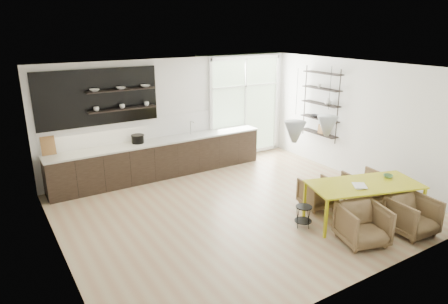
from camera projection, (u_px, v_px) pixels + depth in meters
room at (235, 127)px, 9.09m from camera, size 7.02×6.01×2.91m
kitchen_run at (157, 154)px, 10.00m from camera, size 5.54×0.69×2.75m
right_shelving at (321, 106)px, 10.50m from camera, size 0.26×1.22×1.90m
dining_table at (364, 186)px, 7.66m from camera, size 2.33×1.56×0.78m
armchair_back_left at (317, 193)px, 8.41m from camera, size 0.74×0.76×0.61m
armchair_back_right at (364, 187)px, 8.60m from camera, size 0.82×0.84×0.69m
armchair_front_left at (363, 225)px, 6.97m from camera, size 0.94×0.96×0.70m
armchair_front_right at (413, 216)px, 7.30m from camera, size 0.80×0.82×0.70m
wire_stool at (304, 213)px, 7.57m from camera, size 0.33×0.33×0.42m
table_book at (353, 186)px, 7.51m from camera, size 0.37×0.39×0.03m
table_bowl at (388, 176)px, 7.95m from camera, size 0.19×0.19×0.06m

